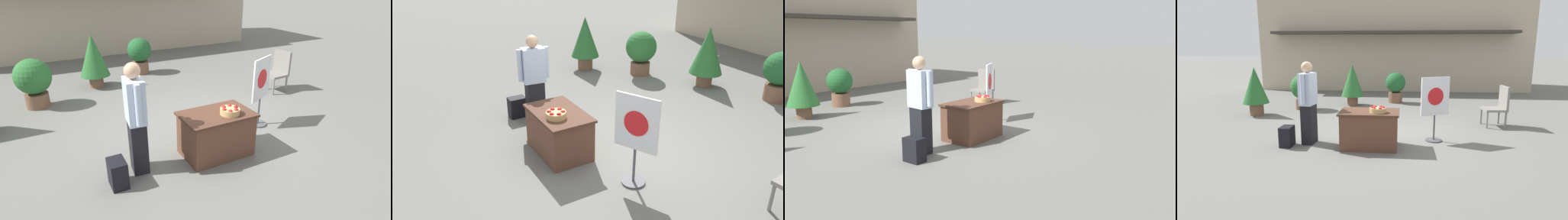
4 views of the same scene
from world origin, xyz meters
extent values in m
plane|color=slate|center=(0.00, 0.00, 0.00)|extent=(120.00, 120.00, 0.00)
cube|color=brown|center=(-0.19, -0.94, 0.36)|extent=(1.14, 0.73, 0.72)
cube|color=#492C20|center=(-0.19, -0.94, 0.74)|extent=(1.21, 0.77, 0.04)
cylinder|color=tan|center=(-0.02, -1.06, 0.81)|extent=(0.33, 0.33, 0.10)
sphere|color=#A30F14|center=(0.10, -1.06, 0.85)|extent=(0.08, 0.08, 0.08)
sphere|color=red|center=(0.04, -0.96, 0.85)|extent=(0.08, 0.08, 0.08)
sphere|color=red|center=(-0.08, -0.97, 0.85)|extent=(0.08, 0.08, 0.08)
sphere|color=red|center=(-0.13, -1.07, 0.85)|extent=(0.08, 0.08, 0.08)
sphere|color=red|center=(-0.08, -1.16, 0.85)|extent=(0.08, 0.08, 0.08)
sphere|color=red|center=(0.04, -1.16, 0.85)|extent=(0.08, 0.08, 0.08)
cube|color=black|center=(-1.51, -0.79, 0.42)|extent=(0.27, 0.36, 0.84)
cube|color=silver|center=(-1.51, -0.79, 1.18)|extent=(0.30, 0.45, 0.66)
sphere|color=tan|center=(-1.51, -0.79, 1.63)|extent=(0.23, 0.23, 0.23)
cylinder|color=silver|center=(-1.49, -0.54, 1.20)|extent=(0.09, 0.09, 0.61)
cylinder|color=silver|center=(-1.54, -1.05, 1.20)|extent=(0.09, 0.09, 0.61)
cube|color=black|center=(-1.92, -1.04, 0.21)|extent=(0.24, 0.34, 0.42)
cylinder|color=#4C4C51|center=(1.17, -0.38, 0.01)|extent=(0.36, 0.36, 0.03)
cylinder|color=#4C4C51|center=(1.17, -0.38, 0.31)|extent=(0.04, 0.04, 0.55)
cube|color=silver|center=(1.17, -0.38, 1.00)|extent=(0.63, 0.32, 0.83)
cylinder|color=red|center=(1.18, -0.40, 1.00)|extent=(0.35, 0.17, 0.38)
cylinder|color=gray|center=(2.63, 0.82, 0.21)|extent=(0.05, 0.05, 0.42)
cylinder|color=brown|center=(-2.82, 2.80, 0.17)|extent=(0.52, 0.52, 0.34)
sphere|color=#28662D|center=(-2.82, 2.80, 0.75)|extent=(0.82, 0.82, 0.82)
cylinder|color=brown|center=(0.21, 4.31, 0.19)|extent=(0.51, 0.51, 0.38)
sphere|color=#1E5628|center=(0.21, 4.31, 0.75)|extent=(0.74, 0.74, 0.74)
cylinder|color=brown|center=(-1.30, 3.63, 0.16)|extent=(0.38, 0.38, 0.33)
cone|color=#28662D|center=(-1.30, 3.63, 0.89)|extent=(0.80, 0.80, 1.13)
cylinder|color=brown|center=(-3.94, 1.74, 0.19)|extent=(0.41, 0.41, 0.37)
cone|color=#28662D|center=(-3.94, 1.74, 0.91)|extent=(0.77, 0.77, 1.08)
camera|label=1|loc=(-2.65, -4.82, 2.82)|focal=28.00mm
camera|label=2|loc=(4.96, -3.39, 3.37)|focal=35.00mm
camera|label=3|loc=(-6.18, -5.62, 2.16)|focal=35.00mm
camera|label=4|loc=(0.46, -6.96, 2.04)|focal=28.00mm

